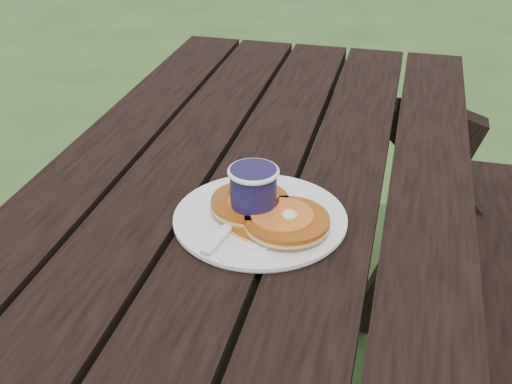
# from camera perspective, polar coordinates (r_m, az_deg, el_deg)

# --- Properties ---
(plate) EXTENTS (0.31, 0.31, 0.01)m
(plate) POSITION_cam_1_polar(r_m,az_deg,el_deg) (1.00, 0.37, -2.43)
(plate) COLOR white
(plate) RESTS_ON picnic_table
(pancake_stack) EXTENTS (0.19, 0.16, 0.04)m
(pancake_stack) POSITION_cam_1_polar(r_m,az_deg,el_deg) (0.98, 1.18, -1.96)
(pancake_stack) COLOR #A45312
(pancake_stack) RESTS_ON plate
(knife) EXTENTS (0.14, 0.14, 0.00)m
(knife) POSITION_cam_1_polar(r_m,az_deg,el_deg) (0.94, 1.64, -4.36)
(knife) COLOR white
(knife) RESTS_ON plate
(fork) EXTENTS (0.06, 0.16, 0.01)m
(fork) POSITION_cam_1_polar(r_m,az_deg,el_deg) (0.95, -2.97, -3.65)
(fork) COLOR white
(fork) RESTS_ON plate
(coffee_cup) EXTENTS (0.08, 0.08, 0.09)m
(coffee_cup) POSITION_cam_1_polar(r_m,az_deg,el_deg) (0.97, -0.23, -0.06)
(coffee_cup) COLOR #19143B
(coffee_cup) RESTS_ON picnic_table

